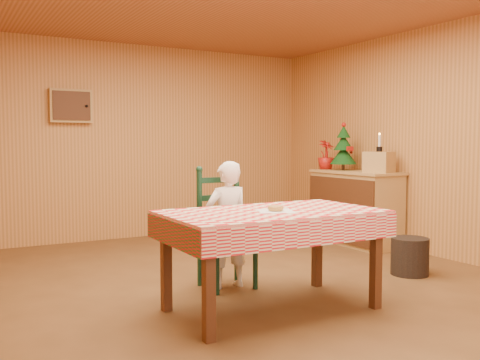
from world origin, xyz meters
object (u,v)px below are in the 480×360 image
dining_table (272,221)px  shelf_unit (355,208)px  crate (379,162)px  ladder_chair (224,230)px  seated_child (227,225)px  christmas_tree (343,149)px  storage_bin (410,256)px

dining_table → shelf_unit: size_ratio=1.34×
crate → ladder_chair: bearing=-167.1°
ladder_chair → dining_table: bearing=-90.0°
ladder_chair → seated_child: bearing=-90.0°
crate → christmas_tree: size_ratio=0.48×
shelf_unit → crate: bearing=-88.8°
seated_child → storage_bin: 1.87m
crate → dining_table: bearing=-150.7°
seated_child → dining_table: bearing=90.0°
seated_child → storage_bin: bearing=165.0°
ladder_chair → shelf_unit: 2.56m
dining_table → shelf_unit: shelf_unit is taller
ladder_chair → seated_child: size_ratio=0.96×
dining_table → ladder_chair: (-0.00, 0.79, -0.18)m
dining_table → ladder_chair: bearing=90.0°
seated_child → shelf_unit: (2.37, 1.00, -0.10)m
christmas_tree → dining_table: bearing=-140.2°
dining_table → crate: bearing=29.3°
dining_table → storage_bin: size_ratio=4.57×
crate → storage_bin: 1.52m
ladder_chair → seated_child: seated_child is taller
ladder_chair → christmas_tree: (2.38, 1.20, 0.71)m
dining_table → seated_child: seated_child is taller
shelf_unit → storage_bin: shelf_unit is taller
shelf_unit → seated_child: bearing=-157.1°
shelf_unit → storage_bin: bearing=-112.3°
ladder_chair → storage_bin: (1.77, -0.53, -0.32)m
crate → seated_child: bearing=-165.8°
ladder_chair → crate: 2.51m
dining_table → shelf_unit: bearing=36.2°
ladder_chair → storage_bin: 1.87m
christmas_tree → storage_bin: (-0.62, -1.73, -1.03)m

